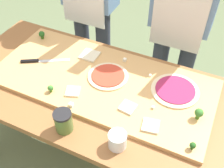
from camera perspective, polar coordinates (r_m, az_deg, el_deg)
name	(u,v)px	position (r m, az deg, el deg)	size (l,w,h in m)	color
ground_plane	(103,160)	(2.19, -2.00, -15.79)	(8.00, 8.00, 0.00)	#60704C
prep_table	(100,101)	(1.62, -2.60, -3.64)	(1.79, 0.82, 0.79)	brown
cutting_board	(102,81)	(1.58, -2.13, 0.73)	(1.30, 0.58, 0.02)	tan
chefs_knife	(38,61)	(1.75, -15.35, 4.75)	(0.27, 0.17, 0.02)	#B7BABF
pizza_whole_beet_magenta	(175,90)	(1.54, 13.23, -1.27)	(0.27, 0.27, 0.02)	beige
pizza_whole_tomato_red	(108,76)	(1.58, -0.84, 1.72)	(0.24, 0.24, 0.02)	beige
pizza_slice_far_right	(73,91)	(1.51, -8.31, -1.57)	(0.08, 0.08, 0.01)	beige
pizza_slice_far_left	(128,107)	(1.42, 3.39, -4.93)	(0.08, 0.08, 0.01)	beige
pizza_slice_center	(90,55)	(1.74, -4.74, 6.11)	(0.11, 0.11, 0.01)	beige
pizza_slice_near_left	(151,126)	(1.36, 8.19, -8.73)	(0.08, 0.08, 0.01)	beige
broccoli_floret_back_mid	(199,113)	(1.42, 17.94, -5.90)	(0.04, 0.04, 0.07)	#3F7220
broccoli_floret_center_left	(193,146)	(1.31, 16.75, -12.40)	(0.03, 0.03, 0.04)	#2C5915
broccoli_floret_back_right	(50,88)	(1.52, -12.91, -0.88)	(0.03, 0.03, 0.04)	#3F7220
broccoli_floret_front_left	(42,34)	(1.93, -14.67, 10.14)	(0.04, 0.04, 0.06)	#2C5915
cheese_crumble_a	(71,105)	(1.44, -8.65, -4.37)	(0.02, 0.02, 0.02)	white
cheese_crumble_b	(125,60)	(1.69, 2.71, 5.14)	(0.02, 0.02, 0.02)	white
cheese_crumble_c	(150,75)	(1.60, 8.09, 1.83)	(0.01, 0.01, 0.01)	white
cheese_crumble_d	(153,107)	(1.43, 8.72, -4.93)	(0.01, 0.01, 0.01)	silver
flour_cup	(117,141)	(1.29, 1.15, -11.95)	(0.09, 0.09, 0.09)	white
sauce_jar	(63,121)	(1.35, -10.26, -7.76)	(0.09, 0.09, 0.12)	#517033
cook_right	(182,13)	(1.87, 14.67, 14.29)	(0.54, 0.39, 1.67)	#333847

